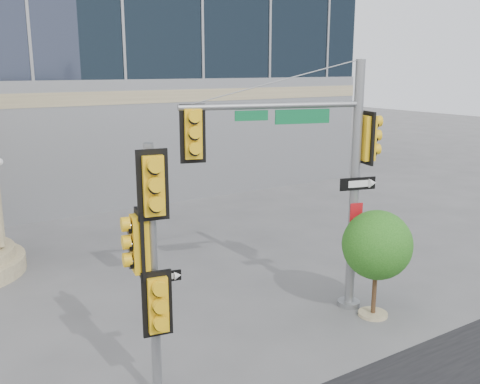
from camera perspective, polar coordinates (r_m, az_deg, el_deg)
ground at (r=13.50m, az=2.96°, el=-15.82°), size 120.00×120.00×0.00m
main_signal_pole at (r=13.91m, az=7.88°, el=3.27°), size 5.10×1.84×6.74m
secondary_signal_pole at (r=10.18m, az=-9.47°, el=-7.00°), size 0.90×0.77×5.21m
street_tree at (r=14.56m, az=14.45°, el=-5.75°), size 1.88×1.83×2.92m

